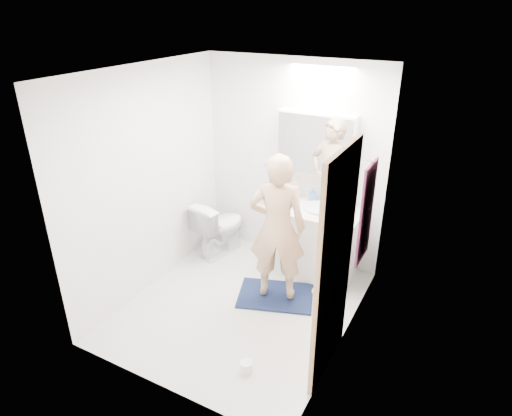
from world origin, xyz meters
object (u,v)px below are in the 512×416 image
Objects in this scene: toilet at (220,227)px; person at (277,228)px; soap_bottle_b at (313,195)px; toilet_paper_roll at (246,367)px; toothbrush_cup at (346,206)px; vanity_cabinet at (316,244)px; soap_bottle_a at (296,190)px; medicine_cabinet at (316,144)px.

person reaches higher than toilet.
soap_bottle_b is (1.10, 0.30, 0.55)m from toilet.
person is 1.37m from toilet_paper_roll.
toilet_paper_roll is (-0.22, -1.90, -0.82)m from toothbrush_cup.
vanity_cabinet is 0.56m from toothbrush_cup.
person is at bearing 102.41° from toilet_paper_roll.
person is 7.03× the size of soap_bottle_a.
vanity_cabinet is at bearing 91.37° from toilet_paper_roll.
vanity_cabinet is at bearing -23.45° from soap_bottle_a.
toilet_paper_roll is at bearing -78.39° from soap_bottle_a.
soap_bottle_a reaches higher than toilet_paper_roll.
medicine_cabinet reaches higher than person.
soap_bottle_b reaches higher than toilet_paper_roll.
medicine_cabinet is at bearing 126.49° from vanity_cabinet.
soap_bottle_a is 2.31× the size of toothbrush_cup.
person is 0.81m from soap_bottle_a.
medicine_cabinet reaches higher than toothbrush_cup.
soap_bottle_b reaches higher than vanity_cabinet.
medicine_cabinet is 0.76m from toothbrush_cup.
toilet_paper_roll is (0.04, -1.74, -0.34)m from vanity_cabinet.
medicine_cabinet is 8.00× the size of toilet_paper_roll.
vanity_cabinet is at bearing -162.74° from toilet.
toilet is at bearing 128.37° from toilet_paper_roll.
soap_bottle_a is at bearing -171.52° from soap_bottle_b.
soap_bottle_a reaches higher than toothbrush_cup.
toilet_paper_roll is at bearing -84.22° from medicine_cabinet.
toilet is 1.27m from person.
vanity_cabinet is 0.66m from soap_bottle_a.
toothbrush_cup is (0.26, 0.16, 0.48)m from vanity_cabinet.
toothbrush_cup is at bearing 83.46° from toilet_paper_roll.
vanity_cabinet is 1.02× the size of medicine_cabinet.
toilet is at bearing -163.52° from soap_bottle_a.
toothbrush_cup is at bearing -157.65° from toilet.
toothbrush_cup is at bearing -2.84° from soap_bottle_b.
toothbrush_cup is (0.46, 0.81, 0.02)m from person.
toilet is (-1.24, -0.12, -0.03)m from vanity_cabinet.
toothbrush_cup is (1.50, 0.28, 0.51)m from toilet.
medicine_cabinet is at bearing -111.83° from person.
medicine_cabinet is 1.23× the size of toilet.
medicine_cabinet is at bearing 173.12° from toothbrush_cup.
soap_bottle_b is (0.20, 0.03, -0.03)m from soap_bottle_a.
person is (-0.20, -0.65, 0.45)m from vanity_cabinet.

